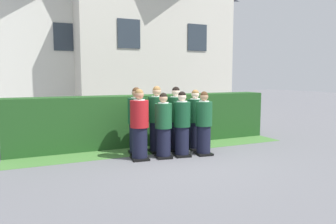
{
  "coord_description": "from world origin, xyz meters",
  "views": [
    {
      "loc": [
        -3.19,
        -6.76,
        1.92
      ],
      "look_at": [
        0.0,
        0.3,
        1.05
      ],
      "focal_mm": 34.13,
      "sensor_mm": 36.0,
      "label": 1
    }
  ],
  "objects_px": {
    "student_rear_row_3": "(195,121)",
    "student_in_red_blazer": "(139,126)",
    "student_rear_row_2": "(176,120)",
    "student_rear_row_0": "(137,122)",
    "student_front_row_2": "(182,126)",
    "student_rear_row_1": "(157,121)",
    "student_front_row_1": "(163,127)",
    "student_front_row_3": "(204,125)"
  },
  "relations": [
    {
      "from": "student_rear_row_3",
      "to": "student_in_red_blazer",
      "type": "bearing_deg",
      "value": -167.13
    },
    {
      "from": "student_rear_row_2",
      "to": "student_rear_row_3",
      "type": "distance_m",
      "value": 0.52
    },
    {
      "from": "student_rear_row_0",
      "to": "student_front_row_2",
      "type": "bearing_deg",
      "value": -36.79
    },
    {
      "from": "student_rear_row_1",
      "to": "student_rear_row_2",
      "type": "distance_m",
      "value": 0.52
    },
    {
      "from": "student_rear_row_2",
      "to": "student_rear_row_0",
      "type": "bearing_deg",
      "value": 175.06
    },
    {
      "from": "student_rear_row_1",
      "to": "student_rear_row_3",
      "type": "height_order",
      "value": "student_rear_row_1"
    },
    {
      "from": "student_front_row_1",
      "to": "student_rear_row_2",
      "type": "xyz_separation_m",
      "value": [
        0.59,
        0.55,
        0.06
      ]
    },
    {
      "from": "student_front_row_2",
      "to": "student_rear_row_3",
      "type": "xyz_separation_m",
      "value": [
        0.63,
        0.49,
        0.01
      ]
    },
    {
      "from": "student_front_row_1",
      "to": "student_rear_row_1",
      "type": "xyz_separation_m",
      "value": [
        0.07,
        0.59,
        0.07
      ]
    },
    {
      "from": "student_rear_row_2",
      "to": "student_front_row_3",
      "type": "bearing_deg",
      "value": -58.09
    },
    {
      "from": "student_front_row_1",
      "to": "student_front_row_3",
      "type": "distance_m",
      "value": 1.03
    },
    {
      "from": "student_front_row_2",
      "to": "student_rear_row_3",
      "type": "bearing_deg",
      "value": 37.93
    },
    {
      "from": "student_front_row_1",
      "to": "student_rear_row_3",
      "type": "xyz_separation_m",
      "value": [
        1.1,
        0.45,
        0.02
      ]
    },
    {
      "from": "student_in_red_blazer",
      "to": "student_rear_row_1",
      "type": "distance_m",
      "value": 0.83
    },
    {
      "from": "student_in_red_blazer",
      "to": "student_rear_row_2",
      "type": "distance_m",
      "value": 1.26
    },
    {
      "from": "student_front_row_3",
      "to": "student_rear_row_0",
      "type": "distance_m",
      "value": 1.66
    },
    {
      "from": "student_front_row_3",
      "to": "student_front_row_1",
      "type": "bearing_deg",
      "value": 172.52
    },
    {
      "from": "student_front_row_2",
      "to": "student_rear_row_1",
      "type": "xyz_separation_m",
      "value": [
        -0.39,
        0.63,
        0.06
      ]
    },
    {
      "from": "student_front_row_1",
      "to": "student_in_red_blazer",
      "type": "bearing_deg",
      "value": 172.99
    },
    {
      "from": "student_rear_row_0",
      "to": "student_rear_row_1",
      "type": "bearing_deg",
      "value": -5.93
    },
    {
      "from": "student_rear_row_0",
      "to": "student_rear_row_3",
      "type": "relative_size",
      "value": 1.05
    },
    {
      "from": "student_rear_row_0",
      "to": "student_front_row_1",
      "type": "bearing_deg",
      "value": -55.21
    },
    {
      "from": "student_rear_row_0",
      "to": "student_in_red_blazer",
      "type": "bearing_deg",
      "value": -102.18
    },
    {
      "from": "student_in_red_blazer",
      "to": "student_rear_row_0",
      "type": "bearing_deg",
      "value": 77.82
    },
    {
      "from": "student_front_row_1",
      "to": "student_rear_row_0",
      "type": "xyz_separation_m",
      "value": [
        -0.45,
        0.64,
        0.06
      ]
    },
    {
      "from": "student_front_row_2",
      "to": "student_rear_row_2",
      "type": "height_order",
      "value": "student_rear_row_2"
    },
    {
      "from": "student_front_row_2",
      "to": "student_rear_row_0",
      "type": "distance_m",
      "value": 1.14
    },
    {
      "from": "student_rear_row_3",
      "to": "student_front_row_3",
      "type": "bearing_deg",
      "value": -98.08
    },
    {
      "from": "student_front_row_1",
      "to": "student_rear_row_2",
      "type": "bearing_deg",
      "value": 43.11
    },
    {
      "from": "student_rear_row_2",
      "to": "student_rear_row_3",
      "type": "bearing_deg",
      "value": -11.19
    },
    {
      "from": "student_in_red_blazer",
      "to": "student_front_row_3",
      "type": "height_order",
      "value": "student_in_red_blazer"
    },
    {
      "from": "student_in_red_blazer",
      "to": "student_front_row_3",
      "type": "bearing_deg",
      "value": -7.32
    },
    {
      "from": "student_front_row_1",
      "to": "student_rear_row_1",
      "type": "height_order",
      "value": "student_rear_row_1"
    },
    {
      "from": "student_front_row_1",
      "to": "student_rear_row_3",
      "type": "distance_m",
      "value": 1.19
    },
    {
      "from": "student_front_row_2",
      "to": "student_in_red_blazer",
      "type": "bearing_deg",
      "value": 173.87
    },
    {
      "from": "student_rear_row_1",
      "to": "student_rear_row_3",
      "type": "relative_size",
      "value": 1.06
    },
    {
      "from": "student_front_row_1",
      "to": "student_rear_row_0",
      "type": "distance_m",
      "value": 0.78
    },
    {
      "from": "student_rear_row_0",
      "to": "student_front_row_3",
      "type": "bearing_deg",
      "value": -27.93
    },
    {
      "from": "student_front_row_1",
      "to": "student_front_row_2",
      "type": "relative_size",
      "value": 0.98
    },
    {
      "from": "student_front_row_3",
      "to": "student_rear_row_2",
      "type": "distance_m",
      "value": 0.81
    },
    {
      "from": "student_front_row_2",
      "to": "student_rear_row_1",
      "type": "relative_size",
      "value": 0.93
    },
    {
      "from": "student_front_row_1",
      "to": "student_rear_row_0",
      "type": "bearing_deg",
      "value": 124.79
    }
  ]
}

